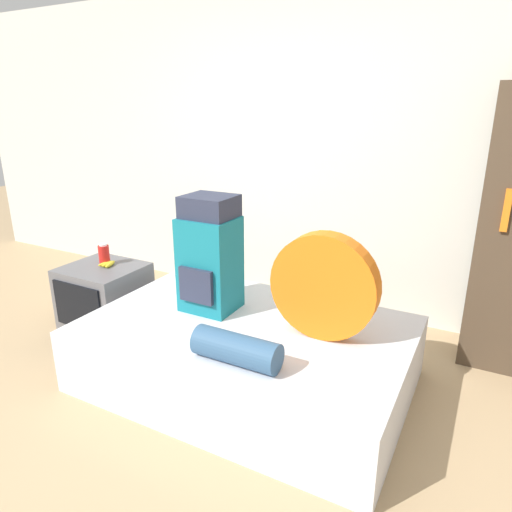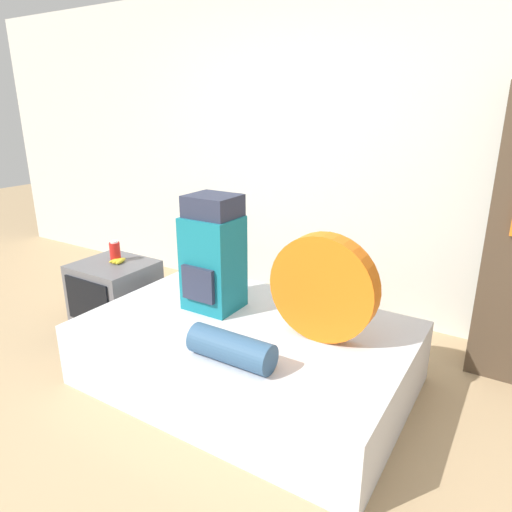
% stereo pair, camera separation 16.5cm
% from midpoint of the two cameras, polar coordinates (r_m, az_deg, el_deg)
% --- Properties ---
extents(ground_plane, '(16.00, 16.00, 0.00)m').
position_cam_midpoint_polar(ground_plane, '(2.67, -10.71, -20.86)').
color(ground_plane, tan).
extents(wall_back, '(8.00, 0.05, 2.60)m').
position_cam_midpoint_polar(wall_back, '(3.80, 9.35, 12.55)').
color(wall_back, silver).
rests_on(wall_back, ground_plane).
extents(bed, '(1.93, 1.27, 0.40)m').
position_cam_midpoint_polar(bed, '(2.91, 0.50, -12.05)').
color(bed, silver).
rests_on(bed, ground_plane).
extents(backpack, '(0.34, 0.33, 0.74)m').
position_cam_midpoint_polar(backpack, '(2.91, -3.80, 0.12)').
color(backpack, '#14707F').
rests_on(backpack, bed).
extents(tent_bag, '(0.62, 0.12, 0.62)m').
position_cam_midpoint_polar(tent_bag, '(2.57, 10.25, -3.96)').
color(tent_bag, orange).
rests_on(tent_bag, bed).
extents(sleeping_roll, '(0.47, 0.16, 0.16)m').
position_cam_midpoint_polar(sleeping_roll, '(2.39, -1.09, -11.48)').
color(sleeping_roll, '#33567A').
rests_on(sleeping_roll, bed).
extents(television, '(0.58, 0.54, 0.48)m').
position_cam_midpoint_polar(television, '(3.82, -16.03, -4.34)').
color(television, '#5B5B60').
rests_on(television, ground_plane).
extents(canister, '(0.08, 0.08, 0.17)m').
position_cam_midpoint_polar(canister, '(3.77, -16.02, 0.55)').
color(canister, red).
rests_on(canister, television).
extents(banana_bunch, '(0.11, 0.14, 0.03)m').
position_cam_midpoint_polar(banana_bunch, '(3.74, -15.56, -0.59)').
color(banana_bunch, yellow).
rests_on(banana_bunch, television).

